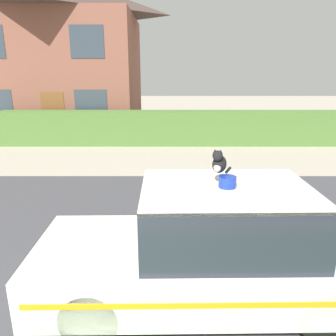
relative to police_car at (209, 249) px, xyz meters
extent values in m
cube|color=#424247|center=(-1.57, 2.16, -0.75)|extent=(28.00, 6.34, 0.01)
cube|color=#4C7233|center=(-0.09, 9.70, -0.05)|extent=(14.69, 0.88, 1.39)
cylinder|color=black|center=(-1.42, 0.72, -0.41)|extent=(0.67, 0.21, 0.67)
cylinder|color=black|center=(-1.40, -0.76, -0.41)|extent=(0.67, 0.21, 0.67)
cylinder|color=black|center=(1.21, 0.76, -0.41)|extent=(0.67, 0.21, 0.67)
cylinder|color=black|center=(1.23, -0.73, -0.41)|extent=(0.67, 0.21, 0.67)
cube|color=silver|center=(-0.09, 0.00, -0.23)|extent=(4.27, 1.74, 0.65)
cube|color=#232833|center=(0.19, 0.00, 0.47)|extent=(2.10, 1.54, 0.75)
cube|color=silver|center=(0.19, 0.00, 0.82)|extent=(2.10, 1.54, 0.04)
cube|color=orange|center=(-0.11, 0.84, -0.18)|extent=(4.04, 0.06, 0.07)
cube|color=orange|center=(-0.08, -0.85, -0.18)|extent=(4.04, 0.06, 0.07)
cylinder|color=#1933A5|center=(0.19, 0.00, 0.91)|extent=(0.21, 0.21, 0.14)
ellipsoid|color=black|center=(0.11, 0.17, 1.09)|extent=(0.26, 0.30, 0.22)
ellipsoid|color=beige|center=(0.07, 0.08, 1.07)|extent=(0.12, 0.10, 0.12)
sphere|color=black|center=(0.06, 0.07, 1.22)|extent=(0.13, 0.13, 0.13)
cone|color=black|center=(0.03, 0.08, 1.28)|extent=(0.05, 0.05, 0.05)
cone|color=black|center=(0.10, 0.06, 1.28)|extent=(0.05, 0.05, 0.05)
cylinder|color=black|center=(0.23, 0.21, 1.00)|extent=(0.12, 0.20, 0.04)
cube|color=brown|center=(-5.89, 13.57, 2.02)|extent=(7.42, 6.07, 5.55)
cube|color=brown|center=(-5.51, 10.53, 0.30)|extent=(1.00, 0.02, 2.10)
cube|color=#333D47|center=(-3.85, 10.53, 0.80)|extent=(1.40, 0.02, 1.30)
cube|color=#333D47|center=(-3.85, 10.53, 3.36)|extent=(1.40, 0.02, 1.30)
camera|label=1|loc=(-0.53, -3.76, 2.20)|focal=35.00mm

